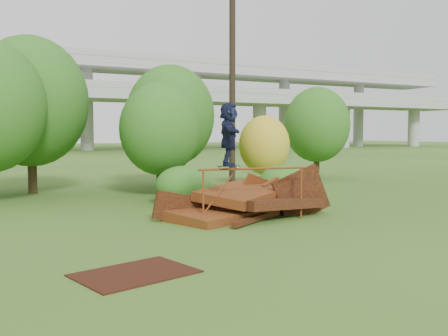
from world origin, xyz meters
name	(u,v)px	position (x,y,z in m)	size (l,w,h in m)	color
ground	(285,231)	(0.00, 0.00, 0.00)	(240.00, 240.00, 0.00)	#2D5116
scrap_pile	(245,203)	(0.22, 2.50, 0.42)	(5.74, 3.51, 1.99)	#3E150B
grind_rail	(254,180)	(0.09, 1.78, 1.22)	(3.39, 0.64, 1.60)	brown
skateboard	(229,166)	(-0.69, 1.91, 1.65)	(0.69, 0.29, 0.07)	black
skater	(229,134)	(-0.69, 1.91, 2.59)	(1.70, 0.54, 1.84)	#131832
flat_plate	(135,273)	(-4.79, -2.09, 0.01)	(2.09, 1.50, 0.03)	black
tree_1	(30,102)	(-4.97, 12.02, 3.98)	(4.88, 4.88, 6.79)	black
tree_2	(160,129)	(-0.31, 8.72, 2.79)	(3.35, 3.35, 4.72)	black
tree_3	(171,116)	(1.37, 11.81, 3.46)	(4.27, 4.27, 5.92)	black
tree_4	(264,145)	(5.70, 10.15, 2.04)	(2.54, 2.54, 3.50)	black
tree_5	(317,125)	(10.47, 12.08, 3.10)	(3.74, 3.74, 5.26)	black
shrub_left	(183,185)	(-0.44, 5.97, 0.71)	(2.06, 1.90, 1.43)	#254F15
shrub_right	(284,184)	(3.15, 4.67, 0.72)	(2.02, 1.86, 1.43)	#254F15
utility_pole	(232,81)	(3.34, 9.16, 4.99)	(1.40, 0.28, 9.83)	black
freeway_overpass	(24,77)	(0.00, 62.92, 10.32)	(160.00, 15.00, 13.70)	gray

